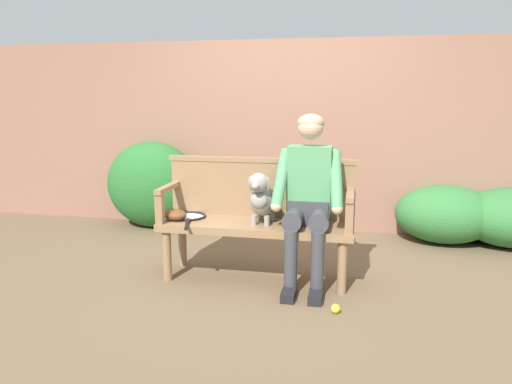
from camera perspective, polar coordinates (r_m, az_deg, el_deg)
name	(u,v)px	position (r m, az deg, el deg)	size (l,w,h in m)	color
ground_plane	(256,278)	(4.09, 0.00, -10.08)	(40.00, 40.00, 0.00)	brown
brick_garden_fence	(287,135)	(5.57, 3.65, 6.63)	(8.00, 0.30, 2.08)	#936651
hedge_bush_mid_left	(445,214)	(5.33, 21.30, -2.43)	(1.00, 0.77, 0.59)	#337538
hedge_bush_mid_right	(153,185)	(5.66, -12.00, 0.85)	(1.07, 0.70, 0.98)	#286B2D
garden_bench	(256,230)	(3.96, 0.00, -4.50)	(1.56, 0.48, 0.48)	#93704C
bench_backrest	(261,187)	(4.09, 0.59, 0.62)	(1.60, 0.06, 0.50)	#93704C
bench_armrest_left_end	(165,196)	(4.03, -10.64, -0.52)	(0.06, 0.48, 0.28)	#93704C
bench_armrest_right_end	(350,204)	(3.74, 10.94, -1.44)	(0.06, 0.48, 0.28)	#93704C
person_seated	(309,192)	(3.81, 6.17, -0.01)	(0.56, 0.64, 1.35)	black
dog_on_bench	(262,198)	(3.85, 0.71, -0.66)	(0.23, 0.43, 0.43)	gray
tennis_racket	(189,217)	(4.11, -7.90, -2.92)	(0.36, 0.58, 0.03)	black
baseball_glove	(175,215)	(4.06, -9.51, -2.63)	(0.22, 0.17, 0.09)	brown
tennis_ball	(336,309)	(3.52, 9.30, -13.33)	(0.07, 0.07, 0.07)	#CCDB33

